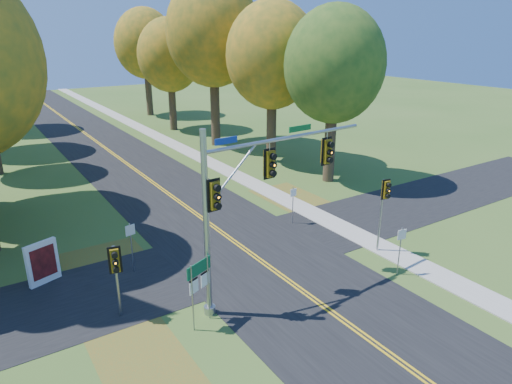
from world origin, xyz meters
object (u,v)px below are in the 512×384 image
traffic_mast (251,190)px  east_signal_pole (385,198)px  info_kiosk (43,263)px  route_sign_cluster (200,280)px

traffic_mast → east_signal_pole: bearing=-5.1°
traffic_mast → info_kiosk: (-7.26, 6.11, -3.89)m
east_signal_pole → route_sign_cluster: bearing=-168.4°
route_sign_cluster → info_kiosk: 8.16m
east_signal_pole → info_kiosk: size_ratio=1.98×
traffic_mast → info_kiosk: traffic_mast is taller
route_sign_cluster → info_kiosk: route_sign_cluster is taller
east_signal_pole → info_kiosk: bearing=166.6°
traffic_mast → east_signal_pole: traffic_mast is taller
east_signal_pole → route_sign_cluster: size_ratio=1.43×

